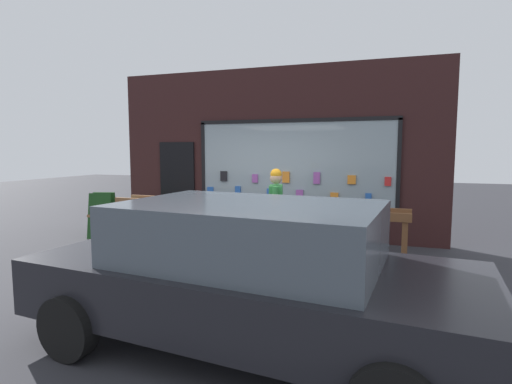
# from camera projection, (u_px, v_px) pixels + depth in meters

# --- Properties ---
(ground_plane) EXTENTS (40.00, 40.00, 0.00)m
(ground_plane) POSITION_uv_depth(u_px,v_px,m) (231.00, 264.00, 6.72)
(ground_plane) COLOR #2D2D33
(shopfront_facade) EXTENTS (7.28, 0.29, 3.69)m
(shopfront_facade) POSITION_uv_depth(u_px,v_px,m) (272.00, 154.00, 8.78)
(shopfront_facade) COLOR #331919
(shopfront_facade) RESTS_ON ground_plane
(display_table_left) EXTENTS (2.68, 0.67, 0.94)m
(display_table_left) POSITION_uv_depth(u_px,v_px,m) (178.00, 208.00, 8.02)
(display_table_left) COLOR brown
(display_table_left) RESTS_ON ground_plane
(display_table_right) EXTENTS (2.68, 0.71, 0.91)m
(display_table_right) POSITION_uv_depth(u_px,v_px,m) (331.00, 217.00, 7.03)
(display_table_right) COLOR brown
(display_table_right) RESTS_ON ground_plane
(person_browsing) EXTENTS (0.31, 0.63, 1.60)m
(person_browsing) POSITION_uv_depth(u_px,v_px,m) (276.00, 208.00, 6.84)
(person_browsing) COLOR #2D334C
(person_browsing) RESTS_ON ground_plane
(small_dog) EXTENTS (0.21, 0.53, 0.43)m
(small_dog) POSITION_uv_depth(u_px,v_px,m) (252.00, 244.00, 6.84)
(small_dog) COLOR black
(small_dog) RESTS_ON ground_plane
(sandwich_board_sign) EXTENTS (0.64, 0.72, 0.98)m
(sandwich_board_sign) POSITION_uv_depth(u_px,v_px,m) (103.00, 215.00, 8.80)
(sandwich_board_sign) COLOR #193F19
(sandwich_board_sign) RESTS_ON ground_plane
(parked_car) EXTENTS (4.40, 2.27, 1.41)m
(parked_car) POSITION_uv_depth(u_px,v_px,m) (250.00, 272.00, 3.82)
(parked_car) COLOR black
(parked_car) RESTS_ON ground_plane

